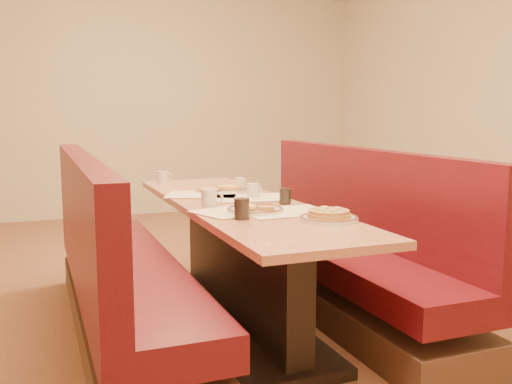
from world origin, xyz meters
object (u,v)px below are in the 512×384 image
object	(u,v)px
eggs_plate	(255,209)
coffee_mug_c	(240,184)
pancake_plate	(329,216)
diner_table	(239,263)
coffee_mug_a	(254,190)
soda_tumbler_near	(242,209)
soda_tumbler_mid	(285,196)
coffee_mug_b	(210,197)
booth_left	(116,278)
coffee_mug_d	(163,177)
booth_right	(344,254)

from	to	relation	value
eggs_plate	coffee_mug_c	distance (m)	0.88
pancake_plate	eggs_plate	xyz separation A→B (m)	(-0.26, 0.36, -0.00)
diner_table	coffee_mug_a	distance (m)	0.48
pancake_plate	soda_tumbler_near	size ratio (longest dim) A/B	2.69
coffee_mug_a	pancake_plate	bearing A→B (deg)	-106.08
pancake_plate	soda_tumbler_mid	bearing A→B (deg)	88.97
coffee_mug_b	soda_tumbler_mid	distance (m)	0.44
coffee_mug_c	coffee_mug_a	bearing A→B (deg)	-103.78
pancake_plate	coffee_mug_a	bearing A→B (deg)	94.17
booth_left	pancake_plate	world-z (taller)	booth_left
coffee_mug_d	soda_tumbler_near	world-z (taller)	soda_tumbler_near
booth_left	eggs_plate	world-z (taller)	booth_left
coffee_mug_d	soda_tumbler_near	bearing A→B (deg)	-94.91
booth_right	coffee_mug_d	bearing A→B (deg)	130.89
coffee_mug_b	coffee_mug_a	bearing A→B (deg)	54.44
diner_table	coffee_mug_d	size ratio (longest dim) A/B	21.20
soda_tumbler_near	pancake_plate	bearing A→B (deg)	-26.64
booth_left	soda_tumbler_near	bearing A→B (deg)	-42.79
diner_table	coffee_mug_b	xyz separation A→B (m)	(-0.20, -0.07, 0.43)
pancake_plate	coffee_mug_c	world-z (taller)	coffee_mug_c
booth_left	pancake_plate	size ratio (longest dim) A/B	8.60
coffee_mug_b	coffee_mug_c	bearing A→B (deg)	77.87
booth_right	soda_tumbler_near	bearing A→B (deg)	-149.88
coffee_mug_a	coffee_mug_c	size ratio (longest dim) A/B	1.01
pancake_plate	soda_tumbler_near	bearing A→B (deg)	153.36
booth_left	coffee_mug_c	distance (m)	1.13
coffee_mug_a	coffee_mug_c	xyz separation A→B (m)	(0.03, 0.34, -0.00)
eggs_plate	soda_tumbler_near	world-z (taller)	soda_tumbler_near
coffee_mug_b	diner_table	bearing A→B (deg)	41.97
booth_left	coffee_mug_b	world-z (taller)	booth_left
soda_tumbler_near	soda_tumbler_mid	world-z (taller)	soda_tumbler_near
pancake_plate	coffee_mug_d	distance (m)	1.87
coffee_mug_c	coffee_mug_d	size ratio (longest dim) A/B	0.96
coffee_mug_b	soda_tumbler_near	world-z (taller)	soda_tumbler_near
booth_right	pancake_plate	world-z (taller)	booth_right
booth_right	pancake_plate	distance (m)	0.97
coffee_mug_a	coffee_mug_b	xyz separation A→B (m)	(-0.36, -0.22, 0.00)
coffee_mug_b	soda_tumbler_near	size ratio (longest dim) A/B	1.15
eggs_plate	coffee_mug_c	bearing A→B (deg)	75.34
coffee_mug_c	soda_tumbler_near	size ratio (longest dim) A/B	1.05
diner_table	booth_left	distance (m)	0.73
pancake_plate	coffee_mug_c	xyz separation A→B (m)	(-0.03, 1.21, 0.02)
coffee_mug_b	pancake_plate	bearing A→B (deg)	-34.59
eggs_plate	coffee_mug_a	xyz separation A→B (m)	(0.19, 0.51, 0.03)
booth_right	coffee_mug_d	size ratio (longest dim) A/B	21.20
soda_tumbler_near	coffee_mug_d	bearing A→B (deg)	91.86
booth_right	soda_tumbler_mid	world-z (taller)	booth_right
coffee_mug_b	coffee_mug_d	distance (m)	1.17
pancake_plate	soda_tumbler_mid	world-z (taller)	soda_tumbler_mid
coffee_mug_d	coffee_mug_c	bearing A→B (deg)	-62.76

